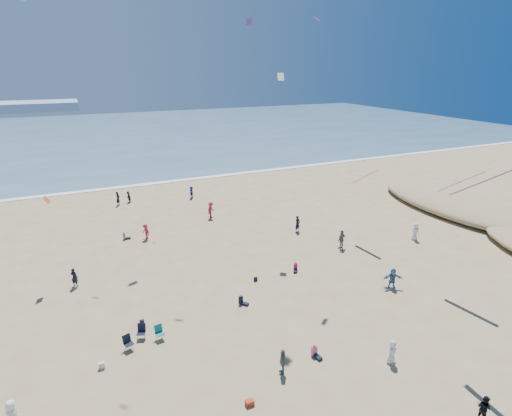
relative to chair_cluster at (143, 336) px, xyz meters
name	(u,v)px	position (x,y,z in m)	size (l,w,h in m)	color
ground	(284,404)	(5.92, -8.15, -0.50)	(220.00, 220.00, 0.00)	tan
ocean	(109,135)	(5.92, 86.85, -0.47)	(220.00, 100.00, 0.06)	#476B84
surf_line	(142,185)	(5.92, 36.85, -0.46)	(220.00, 1.20, 0.08)	white
standing_flyers	(246,242)	(11.37, 9.86, 0.36)	(35.87, 43.40, 1.92)	black
seated_group	(248,304)	(7.67, 0.72, -0.08)	(13.70, 32.28, 0.84)	white
chair_cluster	(143,336)	(0.00, 0.00, 0.00)	(2.73, 1.57, 1.00)	black
white_tote	(102,366)	(-2.68, -1.35, -0.30)	(0.35, 0.20, 0.40)	silver
black_backpack	(142,323)	(0.20, 1.94, -0.31)	(0.30, 0.22, 0.38)	black
cooler	(250,403)	(4.22, -7.47, -0.35)	(0.45, 0.30, 0.30)	red
navy_bag	(256,279)	(9.83, 4.14, -0.33)	(0.28, 0.18, 0.34)	black
kites_aloft	(305,97)	(14.65, 5.37, 14.10)	(37.13, 37.88, 25.16)	yellow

